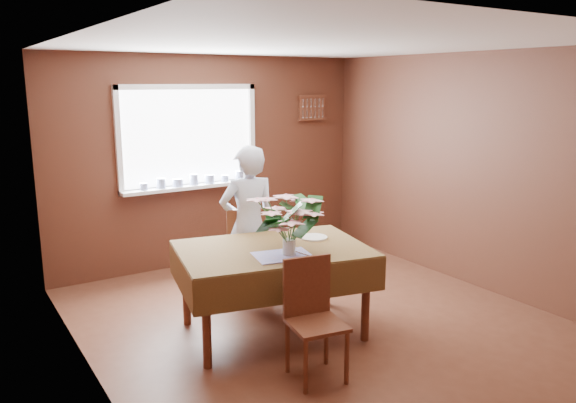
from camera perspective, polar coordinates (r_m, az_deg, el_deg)
floor at (r=5.33m, az=3.26°, el=-12.17°), size 4.50×4.50×0.00m
ceiling at (r=4.87m, az=3.63°, el=15.73°), size 4.50×4.50×0.00m
wall_back at (r=6.87m, az=-7.69°, el=4.13°), size 4.00×0.00×4.00m
wall_front at (r=3.45m, az=26.06°, el=-4.94°), size 4.00×0.00×4.00m
wall_left at (r=4.13m, az=-19.65°, el=-1.76°), size 0.00×4.50×4.50m
wall_right at (r=6.32m, az=18.28°, el=2.94°), size 0.00×4.50×4.50m
window_assembly at (r=6.69m, az=-9.82°, el=4.65°), size 1.72×0.20×1.22m
spoon_rack at (r=7.51m, az=2.50°, el=9.49°), size 0.44×0.05×0.33m
dining_table at (r=4.90m, az=-1.55°, el=-5.77°), size 1.81×1.42×0.79m
chair_far at (r=5.73m, az=-4.29°, el=-4.82°), size 0.52×0.52×0.96m
chair_near at (r=4.28m, az=2.48°, el=-11.18°), size 0.44×0.45×0.90m
seated_woman at (r=5.55m, az=-4.05°, el=-2.47°), size 0.63×0.47×1.59m
flower_bouquet at (r=4.58m, az=0.12°, el=-1.81°), size 0.55×0.55×0.47m
side_plate at (r=5.16m, az=2.63°, el=-3.66°), size 0.35×0.35×0.01m
table_knife at (r=4.69m, az=1.20°, el=-5.25°), size 0.06×0.22×0.00m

